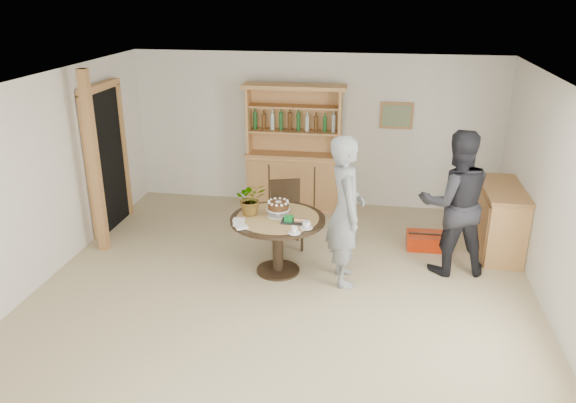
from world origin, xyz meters
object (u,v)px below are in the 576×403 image
at_px(teen_boy, 346,211).
at_px(adult_person, 455,203).
at_px(hutch, 294,167).
at_px(dining_table, 278,229).
at_px(dining_chair, 286,210).
at_px(sideboard, 500,219).
at_px(red_suitcase, 428,241).

distance_m(teen_boy, adult_person, 1.42).
distance_m(hutch, dining_table, 2.33).
height_order(dining_chair, teen_boy, teen_boy).
bearing_deg(hutch, dining_table, -86.61).
relative_size(sideboard, teen_boy, 0.67).
bearing_deg(dining_chair, teen_boy, -64.58).
relative_size(hutch, dining_chair, 2.16).
relative_size(hutch, sideboard, 1.62).
distance_m(hutch, adult_person, 3.03).
distance_m(dining_chair, red_suitcase, 2.06).
bearing_deg(adult_person, dining_chair, -21.24).
bearing_deg(red_suitcase, dining_chair, -174.84).
bearing_deg(hutch, adult_person, -39.87).
xyz_separation_m(sideboard, dining_table, (-2.90, -1.08, 0.13)).
height_order(dining_table, adult_person, adult_person).
bearing_deg(red_suitcase, teen_boy, -135.55).
distance_m(dining_table, red_suitcase, 2.29).
height_order(sideboard, dining_chair, dining_chair).
height_order(adult_person, red_suitcase, adult_person).
bearing_deg(hutch, dining_chair, -85.68).
bearing_deg(teen_boy, red_suitcase, -57.53).
bearing_deg(dining_chair, red_suitcase, -11.86).
bearing_deg(teen_boy, hutch, 9.27).
relative_size(dining_table, dining_chair, 1.27).
distance_m(sideboard, adult_person, 1.10).
distance_m(sideboard, red_suitcase, 1.00).
distance_m(hutch, red_suitcase, 2.54).
xyz_separation_m(hutch, adult_person, (2.32, -1.93, 0.25)).
height_order(hutch, dining_chair, hutch).
height_order(dining_chair, adult_person, adult_person).
bearing_deg(hutch, sideboard, -22.21).
bearing_deg(dining_table, adult_person, 10.13).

